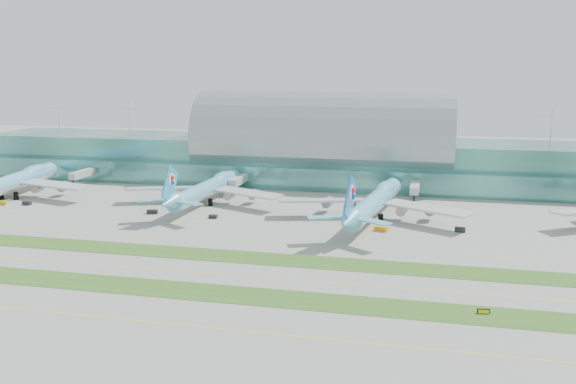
% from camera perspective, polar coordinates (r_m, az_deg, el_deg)
% --- Properties ---
extents(ground, '(700.00, 700.00, 0.00)m').
position_cam_1_polar(ground, '(183.70, -3.98, -5.99)').
color(ground, gray).
rests_on(ground, ground).
extents(terminal, '(340.00, 69.10, 36.00)m').
position_cam_1_polar(terminal, '(303.54, 3.22, 3.59)').
color(terminal, '#3D7A75').
rests_on(terminal, ground).
extents(grass_strip_near, '(420.00, 12.00, 0.08)m').
position_cam_1_polar(grass_strip_near, '(158.58, -7.01, -8.86)').
color(grass_strip_near, '#2D591E').
rests_on(grass_strip_near, ground).
extents(grass_strip_far, '(420.00, 12.00, 0.08)m').
position_cam_1_polar(grass_strip_far, '(185.51, -3.79, -5.81)').
color(grass_strip_far, '#2D591E').
rests_on(grass_strip_far, ground).
extents(taxiline_a, '(420.00, 0.35, 0.01)m').
position_cam_1_polar(taxiline_a, '(141.32, -9.87, -11.51)').
color(taxiline_a, yellow).
rests_on(taxiline_a, ground).
extents(taxiline_b, '(420.00, 0.35, 0.01)m').
position_cam_1_polar(taxiline_b, '(171.03, -5.38, -7.33)').
color(taxiline_b, yellow).
rests_on(taxiline_b, ground).
extents(taxiline_c, '(420.00, 0.35, 0.01)m').
position_cam_1_polar(taxiline_c, '(200.25, -2.45, -4.52)').
color(taxiline_c, yellow).
rests_on(taxiline_c, ground).
extents(taxiline_d, '(420.00, 0.35, 0.01)m').
position_cam_1_polar(taxiline_d, '(220.78, -0.90, -3.02)').
color(taxiline_d, yellow).
rests_on(taxiline_d, ground).
extents(airliner_a, '(71.19, 81.39, 22.42)m').
position_cam_1_polar(airliner_a, '(290.96, -23.22, 0.91)').
color(airliner_a, '#63ABDA').
rests_on(airliner_a, ground).
extents(airliner_b, '(66.37, 75.32, 20.74)m').
position_cam_1_polar(airliner_b, '(257.48, -7.19, 0.39)').
color(airliner_b, '#5BABCA').
rests_on(airliner_b, ground).
extents(airliner_c, '(69.92, 79.89, 22.00)m').
position_cam_1_polar(airliner_c, '(230.89, 7.74, -0.77)').
color(airliner_c, '#63BFDA').
rests_on(airliner_c, ground).
extents(gse_a, '(3.42, 2.22, 1.45)m').
position_cam_1_polar(gse_a, '(277.79, -23.98, -0.90)').
color(gse_a, gold).
rests_on(gse_a, ground).
extents(gse_b, '(3.77, 2.20, 1.46)m').
position_cam_1_polar(gse_b, '(273.84, -22.19, -0.92)').
color(gse_b, black).
rests_on(gse_b, ground).
extents(gse_c, '(4.30, 2.84, 1.51)m').
position_cam_1_polar(gse_c, '(243.81, -11.97, -1.73)').
color(gse_c, black).
rests_on(gse_c, ground).
extents(gse_d, '(3.06, 1.92, 1.27)m').
position_cam_1_polar(gse_d, '(233.10, -6.67, -2.18)').
color(gse_d, black).
rests_on(gse_d, ground).
extents(gse_e, '(4.67, 3.29, 1.56)m').
position_cam_1_polar(gse_e, '(215.91, 8.29, -3.26)').
color(gse_e, orange).
rests_on(gse_e, ground).
extents(gse_f, '(3.48, 2.00, 1.55)m').
position_cam_1_polar(gse_f, '(220.09, 15.04, -3.25)').
color(gse_f, black).
rests_on(gse_f, ground).
extents(taxiway_sign_east, '(2.81, 0.62, 1.19)m').
position_cam_1_polar(taxiway_sign_east, '(150.89, 16.99, -10.12)').
color(taxiway_sign_east, black).
rests_on(taxiway_sign_east, ground).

